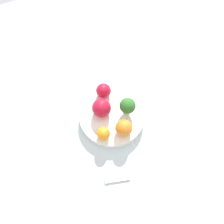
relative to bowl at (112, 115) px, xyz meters
The scene contains 9 objects.
ground_plane 0.04m from the bowl, ahead, with size 6.00×6.00×0.00m, color gray.
table_surface 0.03m from the bowl, ahead, with size 1.20×1.20×0.02m.
bowl is the anchor object (origin of this frame).
broccoli 0.07m from the bowl, 102.09° to the right, with size 0.05×0.05×0.06m.
apple_red 0.05m from the bowl, 57.43° to the left, with size 0.06×0.06×0.06m.
apple_green 0.08m from the bowl, ahead, with size 0.05×0.05×0.05m.
orange_front 0.08m from the bowl, 169.91° to the right, with size 0.05×0.05×0.05m.
orange_back 0.08m from the bowl, 138.59° to the left, with size 0.04×0.04×0.04m.
spoon 0.19m from the bowl, 162.85° to the left, with size 0.03×0.07×0.01m.
Camera 1 is at (-0.22, 0.09, 0.67)m, focal length 35.00 mm.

